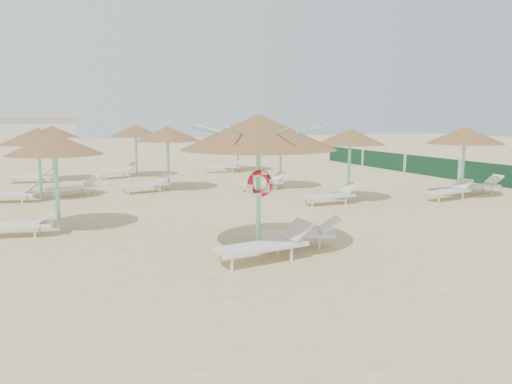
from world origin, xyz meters
name	(u,v)px	position (x,y,z in m)	size (l,w,h in m)	color
ground	(270,252)	(0.00, 0.00, 0.00)	(120.00, 120.00, 0.00)	#DAC185
main_palapa	(258,132)	(-0.22, 0.18, 2.78)	(3.56, 3.56, 3.19)	#7FDCC0
lounger_main_a	(268,244)	(-0.37, -0.65, 0.38)	(2.28, 0.92, 0.81)	silver
lounger_main_b	(301,233)	(0.88, 0.11, 0.35)	(2.10, 1.26, 0.73)	silver
palapa_field	(207,135)	(1.82, 10.26, 2.32)	(19.45, 14.93, 2.73)	#7FDCC0
service_hut	(22,134)	(-6.00, 35.00, 1.64)	(8.40, 4.40, 3.25)	silver
windbreak_fence	(431,167)	(14.00, 9.96, 0.50)	(0.08, 19.84, 1.10)	#164323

